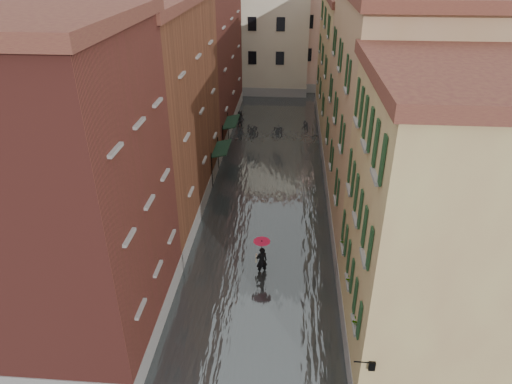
% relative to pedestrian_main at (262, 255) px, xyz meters
% --- Properties ---
extents(ground, '(120.00, 120.00, 0.00)m').
position_rel_pedestrian_main_xyz_m(ground, '(-0.14, -2.24, -1.22)').
color(ground, '#535355').
rests_on(ground, ground).
extents(floodwater, '(10.00, 60.00, 0.20)m').
position_rel_pedestrian_main_xyz_m(floodwater, '(-0.14, 10.76, -1.12)').
color(floodwater, '#3F4445').
rests_on(floodwater, ground).
extents(building_left_near, '(6.00, 8.00, 13.00)m').
position_rel_pedestrian_main_xyz_m(building_left_near, '(-7.14, -4.24, 5.28)').
color(building_left_near, maroon).
rests_on(building_left_near, ground).
extents(building_left_mid, '(6.00, 14.00, 12.50)m').
position_rel_pedestrian_main_xyz_m(building_left_mid, '(-7.14, 6.76, 5.03)').
color(building_left_mid, brown).
rests_on(building_left_mid, ground).
extents(building_left_far, '(6.00, 16.00, 14.00)m').
position_rel_pedestrian_main_xyz_m(building_left_far, '(-7.14, 21.76, 5.78)').
color(building_left_far, maroon).
rests_on(building_left_far, ground).
extents(building_right_near, '(6.00, 8.00, 11.50)m').
position_rel_pedestrian_main_xyz_m(building_right_near, '(6.86, -4.24, 4.53)').
color(building_right_near, '#A68055').
rests_on(building_right_near, ground).
extents(building_right_mid, '(6.00, 14.00, 13.00)m').
position_rel_pedestrian_main_xyz_m(building_right_mid, '(6.86, 6.76, 5.28)').
color(building_right_mid, tan).
rests_on(building_right_mid, ground).
extents(building_right_far, '(6.00, 16.00, 11.50)m').
position_rel_pedestrian_main_xyz_m(building_right_far, '(6.86, 21.76, 4.53)').
color(building_right_far, '#A68055').
rests_on(building_right_far, ground).
extents(building_end_cream, '(12.00, 9.00, 13.00)m').
position_rel_pedestrian_main_xyz_m(building_end_cream, '(-3.14, 35.76, 5.28)').
color(building_end_cream, beige).
rests_on(building_end_cream, ground).
extents(building_end_pink, '(10.00, 9.00, 12.00)m').
position_rel_pedestrian_main_xyz_m(building_end_pink, '(5.86, 37.76, 4.78)').
color(building_end_pink, tan).
rests_on(building_end_pink, ground).
extents(awning_near, '(1.09, 2.96, 2.80)m').
position_rel_pedestrian_main_xyz_m(awning_near, '(-3.63, 10.63, 1.25)').
color(awning_near, black).
rests_on(awning_near, ground).
extents(awning_far, '(1.09, 3.19, 2.80)m').
position_rel_pedestrian_main_xyz_m(awning_far, '(-3.62, 16.18, 1.25)').
color(awning_far, black).
rests_on(awning_far, ground).
extents(wall_lantern, '(0.71, 0.22, 0.35)m').
position_rel_pedestrian_main_xyz_m(wall_lantern, '(4.19, -8.24, 1.79)').
color(wall_lantern, black).
rests_on(wall_lantern, ground).
extents(window_planters, '(0.59, 5.88, 0.84)m').
position_rel_pedestrian_main_xyz_m(window_planters, '(3.98, -4.15, 2.29)').
color(window_planters, brown).
rests_on(window_planters, ground).
extents(pedestrian_main, '(0.89, 0.89, 2.06)m').
position_rel_pedestrian_main_xyz_m(pedestrian_main, '(0.00, 0.00, 0.00)').
color(pedestrian_main, black).
rests_on(pedestrian_main, ground).
extents(pedestrian_far, '(0.89, 0.72, 1.74)m').
position_rel_pedestrian_main_xyz_m(pedestrian_far, '(-3.45, 21.33, -0.35)').
color(pedestrian_far, black).
rests_on(pedestrian_far, ground).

